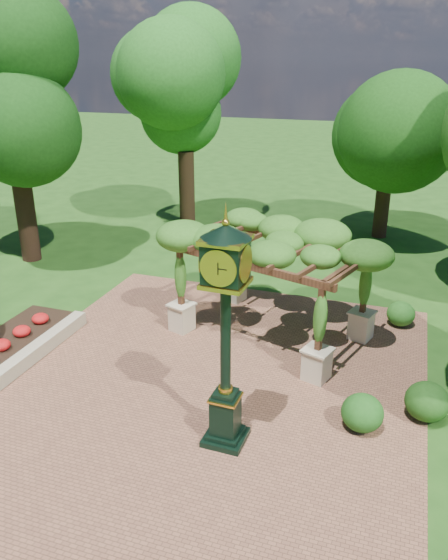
% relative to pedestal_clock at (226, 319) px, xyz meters
% --- Properties ---
extents(ground, '(120.00, 120.00, 0.00)m').
position_rel_pedestal_clock_xyz_m(ground, '(-1.11, 0.62, -2.78)').
color(ground, '#1E4714').
rests_on(ground, ground).
extents(brick_plaza, '(10.00, 12.00, 0.04)m').
position_rel_pedestal_clock_xyz_m(brick_plaza, '(-1.11, 1.62, -2.76)').
color(brick_plaza, brown).
rests_on(brick_plaza, ground).
extents(border_wall, '(0.35, 5.00, 0.40)m').
position_rel_pedestal_clock_xyz_m(border_wall, '(-5.71, 1.12, -2.58)').
color(border_wall, '#C6B793').
rests_on(border_wall, ground).
extents(pedestal_clock, '(0.94, 0.94, 4.65)m').
position_rel_pedestal_clock_xyz_m(pedestal_clock, '(0.00, 0.00, 0.00)').
color(pedestal_clock, black).
rests_on(pedestal_clock, brick_plaza).
extents(pergola, '(5.66, 4.45, 3.12)m').
position_rel_pedestal_clock_xyz_m(pergola, '(-0.31, 4.75, -0.22)').
color(pergola, beige).
rests_on(pergola, brick_plaza).
extents(sundial, '(0.63, 0.63, 1.00)m').
position_rel_pedestal_clock_xyz_m(sundial, '(-1.73, 10.56, -2.34)').
color(sundial, gray).
rests_on(sundial, ground).
extents(shrub_front, '(1.06, 1.06, 0.79)m').
position_rel_pedestal_clock_xyz_m(shrub_front, '(2.56, 1.27, -2.35)').
color(shrub_front, '#1C4F16').
rests_on(shrub_front, brick_plaza).
extents(shrub_mid, '(1.18, 1.18, 0.84)m').
position_rel_pedestal_clock_xyz_m(shrub_mid, '(3.83, 2.09, -2.32)').
color(shrub_mid, '#1E4814').
rests_on(shrub_mid, brick_plaza).
extents(shrub_back, '(1.06, 1.06, 0.72)m').
position_rel_pedestal_clock_xyz_m(shrub_back, '(3.13, 6.51, -2.39)').
color(shrub_back, '#2B6B1F').
rests_on(shrub_back, brick_plaza).
extents(tree_west_near, '(4.55, 4.55, 9.20)m').
position_rel_pedestal_clock_xyz_m(tree_west_near, '(-10.58, 7.79, 3.53)').
color(tree_west_near, black).
rests_on(tree_west_near, ground).
extents(tree_west_far, '(4.40, 4.40, 8.69)m').
position_rel_pedestal_clock_xyz_m(tree_west_far, '(-6.67, 14.07, 3.17)').
color(tree_west_far, '#322013').
rests_on(tree_west_far, ground).
extents(tree_north, '(4.25, 4.25, 6.79)m').
position_rel_pedestal_clock_xyz_m(tree_north, '(1.90, 15.13, 1.88)').
color(tree_north, '#332114').
rests_on(tree_north, ground).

